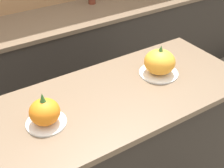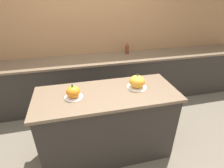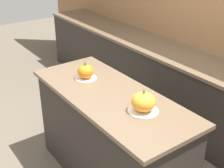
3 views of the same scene
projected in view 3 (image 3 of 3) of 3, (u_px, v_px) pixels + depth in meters
The scene contains 4 objects.
kitchen_island at pixel (110, 139), 2.81m from camera, with size 1.63×0.67×0.93m.
back_counter at pixel (201, 101), 3.47m from camera, with size 6.00×0.60×0.89m.
pumpkin_cake_left at pixel (86, 72), 2.84m from camera, with size 0.20×0.20×0.18m.
pumpkin_cake_right at pixel (143, 102), 2.32m from camera, with size 0.23×0.23×0.19m.
Camera 3 is at (1.87, -1.33, 2.16)m, focal length 50.00 mm.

